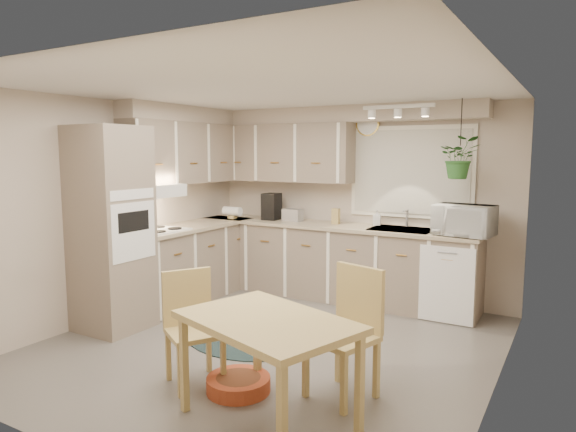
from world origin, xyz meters
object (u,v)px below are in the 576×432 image
at_px(dining_table, 268,371).
at_px(chair_back, 341,334).
at_px(chair_left, 195,330).
at_px(microwave, 464,217).
at_px(braided_rug, 242,338).
at_px(pet_bed, 238,384).

height_order(dining_table, chair_back, chair_back).
relative_size(chair_left, microwave, 1.48).
xyz_separation_m(dining_table, braided_rug, (-1.08, 1.22, -0.36)).
relative_size(dining_table, braided_rug, 0.89).
distance_m(braided_rug, microwave, 2.68).
xyz_separation_m(chair_back, pet_bed, (-0.72, -0.31, -0.43)).
distance_m(chair_left, chair_back, 1.16).
xyz_separation_m(chair_left, microwave, (1.49, 2.68, 0.70)).
bearing_deg(microwave, dining_table, -95.59).
bearing_deg(chair_left, pet_bed, 131.93).
bearing_deg(chair_left, dining_table, 107.17).
bearing_deg(chair_back, chair_left, 35.40).
xyz_separation_m(chair_left, chair_back, (1.09, 0.37, 0.04)).
height_order(chair_back, braided_rug, chair_back).
xyz_separation_m(chair_left, braided_rug, (-0.26, 1.00, -0.44)).
height_order(chair_left, braided_rug, chair_left).
xyz_separation_m(chair_back, braided_rug, (-1.35, 0.63, -0.48)).
height_order(chair_left, microwave, microwave).
bearing_deg(chair_left, microwave, -176.93).
distance_m(pet_bed, microwave, 3.04).
relative_size(dining_table, microwave, 1.94).
bearing_deg(pet_bed, chair_left, -170.25).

